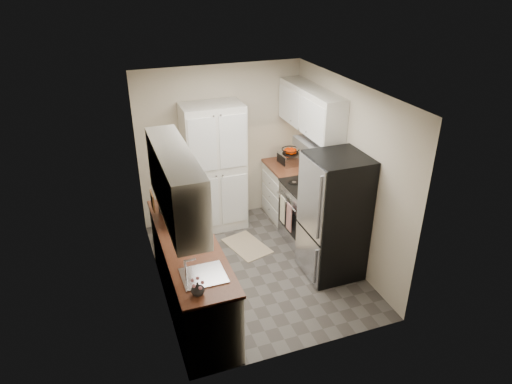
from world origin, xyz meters
TOP-DOWN VIEW (x-y plane):
  - ground at (0.00, 0.00)m, footprint 3.20×3.20m
  - room_shell at (-0.02, -0.01)m, footprint 2.64×3.24m
  - pantry_cabinet at (-0.20, 1.32)m, footprint 0.90×0.55m
  - base_cabinet_left at (-0.99, -0.43)m, footprint 0.60×2.30m
  - countertop_left at (-0.99, -0.43)m, footprint 0.63×2.33m
  - base_cabinet_right at (0.99, 1.19)m, footprint 0.60×0.80m
  - countertop_right at (0.99, 1.19)m, footprint 0.63×0.83m
  - electric_range at (0.97, 0.39)m, footprint 0.71×0.78m
  - refrigerator at (0.94, -0.41)m, footprint 0.70×0.72m
  - microwave at (-0.97, 0.13)m, footprint 0.48×0.60m
  - wine_bottle at (-1.03, 0.42)m, footprint 0.09×0.09m
  - flower_vase at (-1.11, -1.41)m, footprint 0.15×0.15m
  - cutting_board at (-0.98, 0.57)m, footprint 0.08×0.22m
  - toaster_oven at (1.01, 1.25)m, footprint 0.29×0.35m
  - fruit_basket at (1.03, 1.23)m, footprint 0.33×0.33m
  - kitchen_mat at (0.06, 0.54)m, footprint 0.65×0.84m

SIDE VIEW (x-z plane):
  - ground at x=0.00m, z-range 0.00..0.00m
  - kitchen_mat at x=0.06m, z-range 0.00..0.01m
  - base_cabinet_left at x=-0.99m, z-range 0.00..0.88m
  - base_cabinet_right at x=0.99m, z-range 0.00..0.88m
  - electric_range at x=0.97m, z-range -0.09..1.04m
  - refrigerator at x=0.94m, z-range 0.00..1.70m
  - countertop_left at x=-0.99m, z-range 0.88..0.92m
  - countertop_right at x=0.99m, z-range 0.88..0.92m
  - flower_vase at x=-1.11m, z-range 0.92..1.06m
  - pantry_cabinet at x=-0.20m, z-range 0.00..2.00m
  - toaster_oven at x=1.01m, z-range 0.92..1.11m
  - cutting_board at x=-0.98m, z-range 0.92..1.20m
  - microwave at x=-0.97m, z-range 0.92..1.21m
  - wine_bottle at x=-1.03m, z-range 0.92..1.26m
  - fruit_basket at x=1.03m, z-range 1.11..1.23m
  - room_shell at x=-0.02m, z-range 0.37..2.89m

